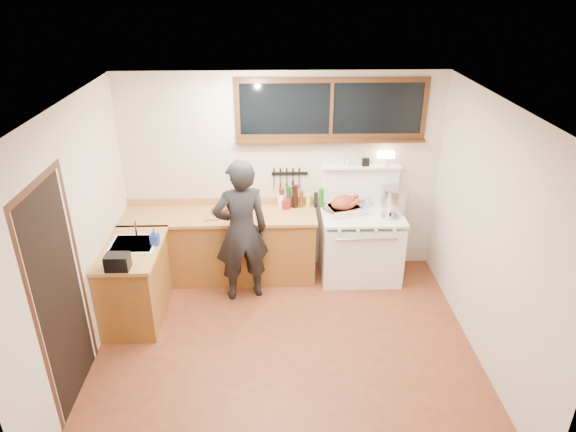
{
  "coord_description": "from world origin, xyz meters",
  "views": [
    {
      "loc": [
        -0.11,
        -4.36,
        3.65
      ],
      "look_at": [
        0.05,
        0.85,
        1.15
      ],
      "focal_mm": 32.0,
      "sensor_mm": 36.0,
      "label": 1
    }
  ],
  "objects_px": {
    "vintage_stove": "(360,244)",
    "man": "(241,231)",
    "roast_turkey": "(344,206)",
    "cutting_board": "(221,211)"
  },
  "relations": [
    {
      "from": "vintage_stove",
      "to": "roast_turkey",
      "type": "height_order",
      "value": "vintage_stove"
    },
    {
      "from": "vintage_stove",
      "to": "roast_turkey",
      "type": "distance_m",
      "value": 0.58
    },
    {
      "from": "vintage_stove",
      "to": "man",
      "type": "height_order",
      "value": "man"
    },
    {
      "from": "man",
      "to": "cutting_board",
      "type": "distance_m",
      "value": 0.51
    },
    {
      "from": "man",
      "to": "vintage_stove",
      "type": "bearing_deg",
      "value": 15.5
    },
    {
      "from": "vintage_stove",
      "to": "man",
      "type": "relative_size",
      "value": 0.91
    },
    {
      "from": "roast_turkey",
      "to": "vintage_stove",
      "type": "bearing_deg",
      "value": -4.83
    },
    {
      "from": "vintage_stove",
      "to": "man",
      "type": "xyz_separation_m",
      "value": [
        -1.49,
        -0.41,
        0.42
      ]
    },
    {
      "from": "man",
      "to": "roast_turkey",
      "type": "relative_size",
      "value": 3.6
    },
    {
      "from": "vintage_stove",
      "to": "man",
      "type": "distance_m",
      "value": 1.61
    }
  ]
}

